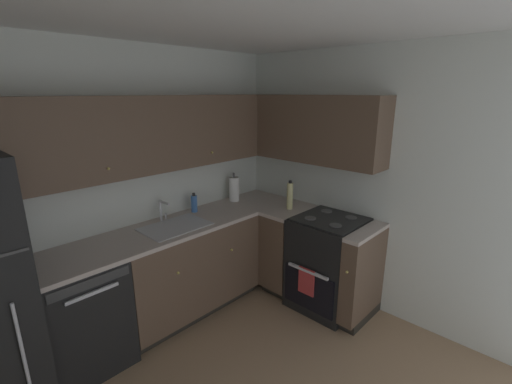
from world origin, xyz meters
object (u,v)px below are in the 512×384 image
paper_towel_roll (234,189)px  soap_bottle (194,204)px  oven_range (328,262)px  oil_bottle (290,196)px  dishwasher (81,314)px

paper_towel_roll → soap_bottle: bearing=177.9°
oven_range → soap_bottle: 1.46m
oven_range → oil_bottle: oil_bottle is taller
oven_range → soap_bottle: soap_bottle is taller
dishwasher → oil_bottle: oil_bottle is taller
paper_towel_roll → oil_bottle: 0.66m
dishwasher → oven_range: 2.22m
soap_bottle → oil_bottle: bearing=-41.1°
soap_bottle → paper_towel_roll: bearing=-2.1°
oven_range → paper_towel_roll: paper_towel_roll is taller
dishwasher → soap_bottle: (1.25, 0.18, 0.56)m
dishwasher → oven_range: (2.01, -0.95, 0.02)m
dishwasher → oil_bottle: (1.99, -0.46, 0.62)m
oven_range → paper_towel_roll: (-0.22, 1.11, 0.59)m
dishwasher → paper_towel_roll: 1.89m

